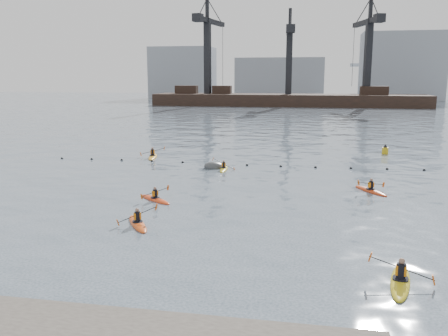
{
  "coord_description": "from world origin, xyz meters",
  "views": [
    {
      "loc": [
        6.58,
        -18.78,
        7.8
      ],
      "look_at": [
        1.85,
        6.57,
        2.8
      ],
      "focal_mm": 38.0,
      "sensor_mm": 36.0,
      "label": 1
    }
  ],
  "objects_px": {
    "kayaker_0": "(138,223)",
    "kayaker_5": "(153,156)",
    "kayaker_2": "(155,199)",
    "kayaker_3": "(224,169)",
    "kayaker_4": "(371,190)",
    "kayaker_1": "(400,281)",
    "mooring_buoy": "(216,168)",
    "nav_buoy": "(385,151)"
  },
  "relations": [
    {
      "from": "kayaker_0",
      "to": "kayaker_5",
      "type": "xyz_separation_m",
      "value": [
        -6.23,
        20.57,
        0.01
      ]
    },
    {
      "from": "kayaker_0",
      "to": "mooring_buoy",
      "type": "height_order",
      "value": "kayaker_0"
    },
    {
      "from": "nav_buoy",
      "to": "kayaker_1",
      "type": "bearing_deg",
      "value": -96.92
    },
    {
      "from": "kayaker_0",
      "to": "kayaker_5",
      "type": "bearing_deg",
      "value": 74.14
    },
    {
      "from": "kayaker_3",
      "to": "kayaker_5",
      "type": "relative_size",
      "value": 0.78
    },
    {
      "from": "mooring_buoy",
      "to": "kayaker_4",
      "type": "bearing_deg",
      "value": -27.83
    },
    {
      "from": "kayaker_1",
      "to": "mooring_buoy",
      "type": "xyz_separation_m",
      "value": [
        -11.63,
        21.52,
        -0.11
      ]
    },
    {
      "from": "kayaker_0",
      "to": "kayaker_2",
      "type": "relative_size",
      "value": 1.09
    },
    {
      "from": "kayaker_2",
      "to": "kayaker_3",
      "type": "distance_m",
      "value": 11.01
    },
    {
      "from": "kayaker_2",
      "to": "kayaker_5",
      "type": "height_order",
      "value": "kayaker_5"
    },
    {
      "from": "kayaker_0",
      "to": "kayaker_5",
      "type": "relative_size",
      "value": 0.84
    },
    {
      "from": "kayaker_5",
      "to": "kayaker_4",
      "type": "bearing_deg",
      "value": -41.43
    },
    {
      "from": "kayaker_3",
      "to": "mooring_buoy",
      "type": "height_order",
      "value": "kayaker_3"
    },
    {
      "from": "kayaker_0",
      "to": "nav_buoy",
      "type": "bearing_deg",
      "value": 25.93
    },
    {
      "from": "kayaker_0",
      "to": "kayaker_3",
      "type": "relative_size",
      "value": 1.07
    },
    {
      "from": "kayaker_2",
      "to": "nav_buoy",
      "type": "distance_m",
      "value": 27.79
    },
    {
      "from": "kayaker_2",
      "to": "kayaker_4",
      "type": "distance_m",
      "value": 14.69
    },
    {
      "from": "kayaker_3",
      "to": "kayaker_0",
      "type": "bearing_deg",
      "value": -99.97
    },
    {
      "from": "kayaker_1",
      "to": "kayaker_2",
      "type": "xyz_separation_m",
      "value": [
        -13.26,
        10.16,
        -0.01
      ]
    },
    {
      "from": "kayaker_0",
      "to": "kayaker_1",
      "type": "height_order",
      "value": "kayaker_1"
    },
    {
      "from": "kayaker_1",
      "to": "kayaker_4",
      "type": "height_order",
      "value": "kayaker_1"
    },
    {
      "from": "nav_buoy",
      "to": "kayaker_5",
      "type": "bearing_deg",
      "value": -164.28
    },
    {
      "from": "kayaker_2",
      "to": "kayaker_3",
      "type": "relative_size",
      "value": 0.98
    },
    {
      "from": "kayaker_4",
      "to": "mooring_buoy",
      "type": "height_order",
      "value": "kayaker_4"
    },
    {
      "from": "kayaker_0",
      "to": "kayaker_4",
      "type": "height_order",
      "value": "kayaker_0"
    },
    {
      "from": "mooring_buoy",
      "to": "kayaker_1",
      "type": "bearing_deg",
      "value": -61.61
    },
    {
      "from": "kayaker_1",
      "to": "kayaker_4",
      "type": "bearing_deg",
      "value": 98.67
    },
    {
      "from": "kayaker_0",
      "to": "kayaker_3",
      "type": "xyz_separation_m",
      "value": [
        1.73,
        15.8,
        -0.01
      ]
    },
    {
      "from": "kayaker_1",
      "to": "mooring_buoy",
      "type": "relative_size",
      "value": 1.74
    },
    {
      "from": "kayaker_0",
      "to": "kayaker_4",
      "type": "xyz_separation_m",
      "value": [
        13.12,
        9.98,
        0.0
      ]
    },
    {
      "from": "kayaker_3",
      "to": "mooring_buoy",
      "type": "xyz_separation_m",
      "value": [
        -0.84,
        0.64,
        -0.09
      ]
    },
    {
      "from": "kayaker_0",
      "to": "kayaker_5",
      "type": "height_order",
      "value": "kayaker_5"
    },
    {
      "from": "kayaker_1",
      "to": "nav_buoy",
      "type": "height_order",
      "value": "kayaker_1"
    },
    {
      "from": "kayaker_5",
      "to": "mooring_buoy",
      "type": "relative_size",
      "value": 1.75
    },
    {
      "from": "kayaker_2",
      "to": "mooring_buoy",
      "type": "height_order",
      "value": "kayaker_2"
    },
    {
      "from": "kayaker_0",
      "to": "mooring_buoy",
      "type": "distance_m",
      "value": 16.46
    },
    {
      "from": "kayaker_0",
      "to": "mooring_buoy",
      "type": "relative_size",
      "value": 1.47
    },
    {
      "from": "kayaker_5",
      "to": "kayaker_1",
      "type": "bearing_deg",
      "value": -66.57
    },
    {
      "from": "kayaker_3",
      "to": "kayaker_4",
      "type": "distance_m",
      "value": 12.79
    },
    {
      "from": "kayaker_4",
      "to": "mooring_buoy",
      "type": "relative_size",
      "value": 1.5
    },
    {
      "from": "kayaker_0",
      "to": "nav_buoy",
      "type": "distance_m",
      "value": 31.55
    },
    {
      "from": "kayaker_1",
      "to": "kayaker_2",
      "type": "relative_size",
      "value": 1.3
    }
  ]
}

